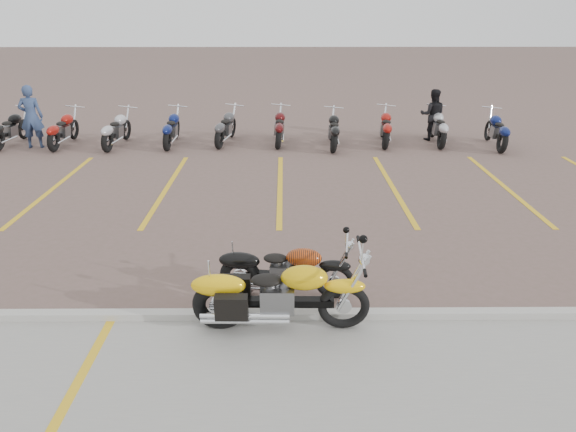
# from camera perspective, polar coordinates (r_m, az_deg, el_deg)

# --- Properties ---
(ground) EXTENTS (100.00, 100.00, 0.00)m
(ground) POSITION_cam_1_polar(r_m,az_deg,el_deg) (9.74, -0.96, -4.28)
(ground) COLOR brown
(ground) RESTS_ON ground
(curb) EXTENTS (60.00, 0.18, 0.12)m
(curb) POSITION_cam_1_polar(r_m,az_deg,el_deg) (7.94, -1.09, -10.02)
(curb) COLOR #ADAAA3
(curb) RESTS_ON ground
(parking_stripes) EXTENTS (38.00, 5.50, 0.01)m
(parking_stripes) POSITION_cam_1_polar(r_m,az_deg,el_deg) (13.46, -0.82, 2.97)
(parking_stripes) COLOR gold
(parking_stripes) RESTS_ON ground
(yellow_cruiser) EXTENTS (2.36, 0.35, 0.97)m
(yellow_cruiser) POSITION_cam_1_polar(r_m,az_deg,el_deg) (7.52, -1.15, -8.19)
(yellow_cruiser) COLOR black
(yellow_cruiser) RESTS_ON ground
(flame_cruiser) EXTENTS (2.01, 0.42, 0.83)m
(flame_cruiser) POSITION_cam_1_polar(r_m,az_deg,el_deg) (8.34, -0.46, -5.64)
(flame_cruiser) COLOR black
(flame_cruiser) RESTS_ON ground
(person_a) EXTENTS (0.74, 0.54, 1.89)m
(person_a) POSITION_cam_1_polar(r_m,az_deg,el_deg) (18.71, -24.64, 9.16)
(person_a) COLOR navy
(person_a) RESTS_ON ground
(person_b) EXTENTS (0.88, 0.74, 1.62)m
(person_b) POSITION_cam_1_polar(r_m,az_deg,el_deg) (18.66, 14.48, 9.93)
(person_b) COLOR black
(person_b) RESTS_ON ground
(bg_bike_row) EXTENTS (15.64, 2.04, 1.10)m
(bg_bike_row) POSITION_cam_1_polar(r_m,az_deg,el_deg) (17.47, -3.78, 8.96)
(bg_bike_row) COLOR black
(bg_bike_row) RESTS_ON ground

